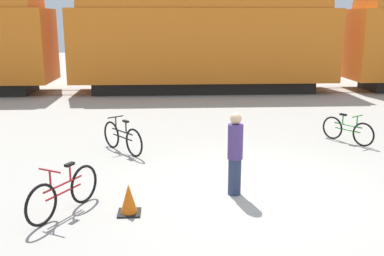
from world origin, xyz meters
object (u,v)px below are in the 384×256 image
(bicycle_black, at_px, (122,138))
(person_in_purple, at_px, (235,153))
(bicycle_maroon, at_px, (64,193))
(traffic_cone, at_px, (129,200))
(freight_train, at_px, (204,33))
(bicycle_green, at_px, (347,130))

(bicycle_black, relative_size, person_in_purple, 0.89)
(bicycle_maroon, relative_size, traffic_cone, 2.90)
(person_in_purple, xyz_separation_m, traffic_cone, (-1.99, -0.81, -0.58))
(freight_train, bearing_deg, bicycle_maroon, -104.53)
(bicycle_green, distance_m, person_in_purple, 5.20)
(bicycle_green, relative_size, traffic_cone, 2.52)
(bicycle_maroon, bearing_deg, traffic_cone, -4.22)
(freight_train, distance_m, traffic_cone, 14.26)
(bicycle_black, relative_size, bicycle_maroon, 0.91)
(freight_train, relative_size, bicycle_black, 26.46)
(bicycle_black, bearing_deg, traffic_cone, -83.03)
(bicycle_maroon, xyz_separation_m, person_in_purple, (3.12, 0.72, 0.45))
(bicycle_maroon, bearing_deg, freight_train, 75.47)
(bicycle_maroon, relative_size, person_in_purple, 0.98)
(bicycle_green, bearing_deg, bicycle_black, -174.50)
(person_in_purple, relative_size, traffic_cone, 2.96)
(bicycle_green, height_order, bicycle_black, bicycle_black)
(traffic_cone, bearing_deg, person_in_purple, 22.06)
(bicycle_green, height_order, traffic_cone, bicycle_green)
(freight_train, bearing_deg, bicycle_black, -106.15)
(bicycle_maroon, xyz_separation_m, traffic_cone, (1.14, -0.08, -0.13))
(freight_train, bearing_deg, bicycle_green, -70.88)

